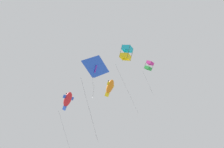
# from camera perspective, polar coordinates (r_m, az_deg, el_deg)

# --- Properties ---
(kite_fish_mid_left) EXTENTS (2.61, 1.79, 6.75)m
(kite_fish_mid_left) POSITION_cam_1_polar(r_m,az_deg,el_deg) (27.40, -11.63, -6.59)
(kite_fish_mid_left) COLOR red
(kite_box_near_right) EXTENTS (3.12, 2.76, 8.62)m
(kite_box_near_right) POSITION_cam_1_polar(r_m,az_deg,el_deg) (27.81, 3.80, 5.58)
(kite_box_near_right) COLOR #1EB2C6
(kite_fish_near_left) EXTENTS (1.60, 1.44, 2.22)m
(kite_fish_near_left) POSITION_cam_1_polar(r_m,az_deg,el_deg) (25.94, -0.53, -3.31)
(kite_fish_near_left) COLOR orange
(kite_delta_upper_right) EXTENTS (1.92, 2.57, 7.37)m
(kite_delta_upper_right) POSITION_cam_1_polar(r_m,az_deg,el_deg) (20.13, -4.40, 1.80)
(kite_delta_upper_right) COLOR blue
(kite_box_far_centre) EXTENTS (1.93, 1.39, 4.80)m
(kite_box_far_centre) POSITION_cam_1_polar(r_m,az_deg,el_deg) (31.78, 9.78, 2.19)
(kite_box_far_centre) COLOR #DB2D93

